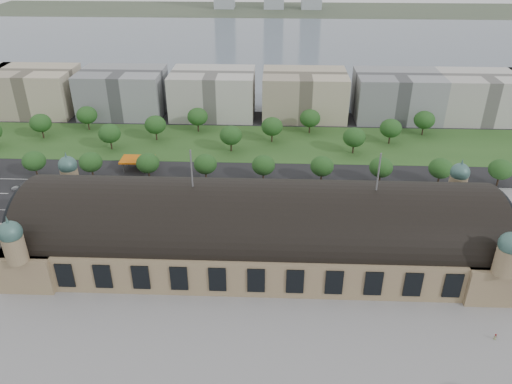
{
  "coord_description": "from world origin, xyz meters",
  "views": [
    {
      "loc": [
        4.56,
        -131.63,
        96.55
      ],
      "look_at": [
        -1.61,
        18.12,
        14.0
      ],
      "focal_mm": 35.0,
      "sensor_mm": 36.0,
      "label": 1
    }
  ],
  "objects_px": {
    "traffic_car_5": "(361,198)",
    "parked_car_1": "(95,214)",
    "traffic_car_3": "(203,190)",
    "parked_car_4": "(134,212)",
    "bus_east": "(368,205)",
    "parked_car_3": "(101,217)",
    "pedestrian_0": "(495,337)",
    "bus_mid": "(329,206)",
    "parked_car_0": "(50,216)",
    "traffic_car_1": "(17,188)",
    "traffic_car_6": "(496,214)",
    "parked_car_6": "(138,214)",
    "parked_car_2": "(83,216)",
    "bus_west": "(245,209)",
    "traffic_car_2": "(112,200)",
    "petrol_station": "(142,160)",
    "parked_car_5": "(162,214)"
  },
  "relations": [
    {
      "from": "traffic_car_5",
      "to": "parked_car_1",
      "type": "distance_m",
      "value": 101.38
    },
    {
      "from": "traffic_car_3",
      "to": "parked_car_4",
      "type": "xyz_separation_m",
      "value": [
        -23.22,
        -18.13,
        -0.06
      ]
    },
    {
      "from": "bus_east",
      "to": "parked_car_3",
      "type": "bearing_deg",
      "value": 93.36
    },
    {
      "from": "traffic_car_5",
      "to": "pedestrian_0",
      "type": "bearing_deg",
      "value": -164.27
    },
    {
      "from": "parked_car_1",
      "to": "bus_mid",
      "type": "xyz_separation_m",
      "value": [
        86.55,
        7.8,
        0.99
      ]
    },
    {
      "from": "parked_car_0",
      "to": "pedestrian_0",
      "type": "xyz_separation_m",
      "value": [
        140.4,
        -54.78,
        0.1
      ]
    },
    {
      "from": "traffic_car_1",
      "to": "bus_east",
      "type": "xyz_separation_m",
      "value": [
        139.37,
        -9.45,
        1.06
      ]
    },
    {
      "from": "bus_mid",
      "to": "bus_east",
      "type": "relative_size",
      "value": 1.03
    },
    {
      "from": "traffic_car_6",
      "to": "bus_mid",
      "type": "xyz_separation_m",
      "value": [
        -61.44,
        1.4,
        1.07
      ]
    },
    {
      "from": "parked_car_1",
      "to": "parked_car_6",
      "type": "distance_m",
      "value": 15.88
    },
    {
      "from": "bus_east",
      "to": "parked_car_4",
      "type": "bearing_deg",
      "value": 91.58
    },
    {
      "from": "parked_car_1",
      "to": "parked_car_2",
      "type": "distance_m",
      "value": 4.15
    },
    {
      "from": "traffic_car_6",
      "to": "bus_west",
      "type": "xyz_separation_m",
      "value": [
        -92.56,
        -2.35,
        0.89
      ]
    },
    {
      "from": "bus_west",
      "to": "bus_east",
      "type": "height_order",
      "value": "bus_east"
    },
    {
      "from": "traffic_car_2",
      "to": "bus_east",
      "type": "distance_m",
      "value": 97.99
    },
    {
      "from": "traffic_car_1",
      "to": "bus_mid",
      "type": "distance_m",
      "value": 125.04
    },
    {
      "from": "bus_west",
      "to": "pedestrian_0",
      "type": "xyz_separation_m",
      "value": [
        68.84,
        -60.78,
        -0.69
      ]
    },
    {
      "from": "bus_mid",
      "to": "traffic_car_5",
      "type": "bearing_deg",
      "value": -55.76
    },
    {
      "from": "parked_car_6",
      "to": "traffic_car_6",
      "type": "bearing_deg",
      "value": 53.51
    },
    {
      "from": "traffic_car_2",
      "to": "parked_car_1",
      "type": "distance_m",
      "value": 10.81
    },
    {
      "from": "traffic_car_1",
      "to": "traffic_car_5",
      "type": "relative_size",
      "value": 0.92
    },
    {
      "from": "traffic_car_5",
      "to": "bus_mid",
      "type": "xyz_separation_m",
      "value": [
        -13.51,
        -8.52,
        1.05
      ]
    },
    {
      "from": "parked_car_0",
      "to": "parked_car_6",
      "type": "xyz_separation_m",
      "value": [
        31.99,
        2.69,
        -0.13
      ]
    },
    {
      "from": "petrol_station",
      "to": "bus_east",
      "type": "height_order",
      "value": "petrol_station"
    },
    {
      "from": "parked_car_1",
      "to": "parked_car_6",
      "type": "bearing_deg",
      "value": 56.76
    },
    {
      "from": "traffic_car_3",
      "to": "bus_east",
      "type": "relative_size",
      "value": 0.4
    },
    {
      "from": "parked_car_3",
      "to": "parked_car_5",
      "type": "height_order",
      "value": "parked_car_3"
    },
    {
      "from": "parked_car_0",
      "to": "petrol_station",
      "type": "bearing_deg",
      "value": 112.51
    },
    {
      "from": "petrol_station",
      "to": "traffic_car_3",
      "type": "bearing_deg",
      "value": -36.48
    },
    {
      "from": "bus_mid",
      "to": "parked_car_5",
      "type": "bearing_deg",
      "value": 98.27
    },
    {
      "from": "parked_car_3",
      "to": "parked_car_5",
      "type": "distance_m",
      "value": 22.08
    },
    {
      "from": "bus_west",
      "to": "parked_car_5",
      "type": "bearing_deg",
      "value": 95.34
    },
    {
      "from": "petrol_station",
      "to": "pedestrian_0",
      "type": "height_order",
      "value": "petrol_station"
    },
    {
      "from": "traffic_car_6",
      "to": "parked_car_5",
      "type": "xyz_separation_m",
      "value": [
        -123.31,
        -5.39,
        0.0
      ]
    },
    {
      "from": "traffic_car_1",
      "to": "parked_car_4",
      "type": "height_order",
      "value": "traffic_car_1"
    },
    {
      "from": "traffic_car_5",
      "to": "bus_west",
      "type": "bearing_deg",
      "value": 102.76
    },
    {
      "from": "parked_car_5",
      "to": "bus_mid",
      "type": "distance_m",
      "value": 62.25
    },
    {
      "from": "petrol_station",
      "to": "parked_car_2",
      "type": "bearing_deg",
      "value": -104.66
    },
    {
      "from": "parked_car_1",
      "to": "parked_car_3",
      "type": "xyz_separation_m",
      "value": [
        2.8,
        -1.94,
        -0.07
      ]
    },
    {
      "from": "traffic_car_3",
      "to": "parked_car_3",
      "type": "distance_m",
      "value": 41.08
    },
    {
      "from": "bus_west",
      "to": "bus_mid",
      "type": "distance_m",
      "value": 31.34
    },
    {
      "from": "traffic_car_6",
      "to": "traffic_car_1",
      "type": "bearing_deg",
      "value": -97.43
    },
    {
      "from": "traffic_car_3",
      "to": "bus_mid",
      "type": "height_order",
      "value": "bus_mid"
    },
    {
      "from": "traffic_car_3",
      "to": "parked_car_2",
      "type": "bearing_deg",
      "value": 110.06
    },
    {
      "from": "petrol_station",
      "to": "parked_car_1",
      "type": "xyz_separation_m",
      "value": [
        -7.44,
        -42.34,
        -2.14
      ]
    },
    {
      "from": "petrol_station",
      "to": "parked_car_3",
      "type": "distance_m",
      "value": 44.58
    },
    {
      "from": "traffic_car_2",
      "to": "traffic_car_5",
      "type": "bearing_deg",
      "value": 98.97
    },
    {
      "from": "traffic_car_5",
      "to": "parked_car_0",
      "type": "distance_m",
      "value": 117.62
    },
    {
      "from": "traffic_car_6",
      "to": "bus_mid",
      "type": "height_order",
      "value": "bus_mid"
    },
    {
      "from": "parked_car_0",
      "to": "bus_west",
      "type": "distance_m",
      "value": 71.82
    }
  ]
}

